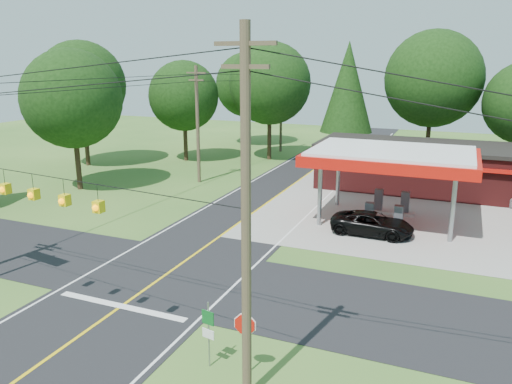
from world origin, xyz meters
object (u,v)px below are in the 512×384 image
at_px(sedan_car, 512,194).
at_px(octagonal_stop_sign, 245,330).
at_px(gas_canopy, 391,159).
at_px(suv_car, 372,224).

height_order(sedan_car, octagonal_stop_sign, octagonal_stop_sign).
bearing_deg(octagonal_stop_sign, gas_canopy, 84.00).
bearing_deg(sedan_car, octagonal_stop_sign, -132.46).
bearing_deg(gas_canopy, sedan_car, 45.00).
bearing_deg(gas_canopy, octagonal_stop_sign, -96.00).
bearing_deg(suv_car, gas_canopy, -7.99).
height_order(gas_canopy, suv_car, gas_canopy).
height_order(gas_canopy, sedan_car, gas_canopy).
relative_size(gas_canopy, octagonal_stop_sign, 4.51).
height_order(suv_car, octagonal_stop_sign, octagonal_stop_sign).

